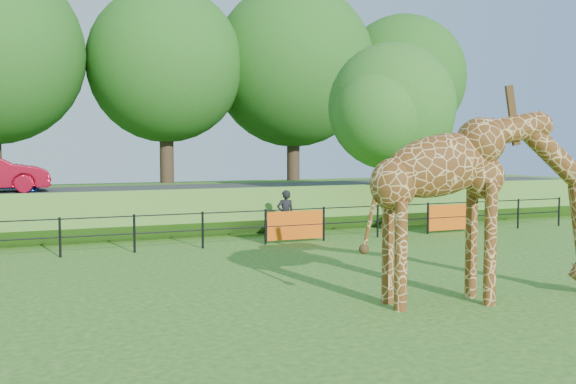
% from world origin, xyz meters
% --- Properties ---
extents(ground, '(90.00, 90.00, 0.00)m').
position_xyz_m(ground, '(0.00, 0.00, 0.00)').
color(ground, '#296419').
rests_on(ground, ground).
extents(giraffe, '(5.30, 1.73, 3.72)m').
position_xyz_m(giraffe, '(3.39, -0.48, 1.86)').
color(giraffe, '#5E3413').
rests_on(giraffe, ground).
extents(perimeter_fence, '(28.07, 0.10, 1.10)m').
position_xyz_m(perimeter_fence, '(0.00, 8.00, 0.55)').
color(perimeter_fence, black).
rests_on(perimeter_fence, ground).
extents(embankment, '(40.00, 9.00, 1.30)m').
position_xyz_m(embankment, '(0.00, 15.50, 0.65)').
color(embankment, '#296419').
rests_on(embankment, ground).
extents(road, '(40.00, 5.00, 0.12)m').
position_xyz_m(road, '(0.00, 14.00, 1.36)').
color(road, '#2D2D30').
rests_on(road, embankment).
extents(visitor, '(0.62, 0.44, 1.60)m').
position_xyz_m(visitor, '(3.06, 8.95, 0.80)').
color(visitor, black).
rests_on(visitor, ground).
extents(tree_east, '(5.40, 4.71, 6.76)m').
position_xyz_m(tree_east, '(7.60, 9.63, 4.28)').
color(tree_east, '#342117').
rests_on(tree_east, ground).
extents(bg_tree_line, '(37.30, 8.80, 11.82)m').
position_xyz_m(bg_tree_line, '(1.89, 22.00, 7.19)').
color(bg_tree_line, '#342117').
rests_on(bg_tree_line, ground).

